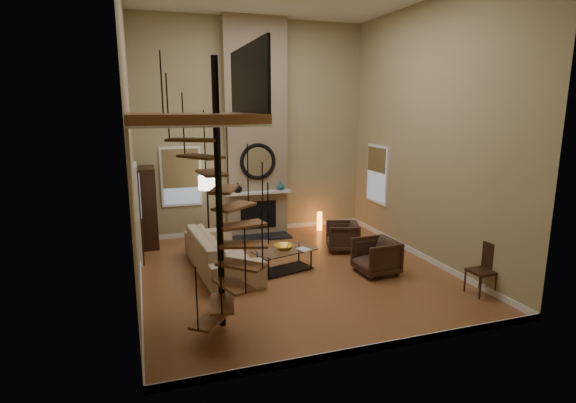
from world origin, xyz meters
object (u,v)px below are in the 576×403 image
object	(u,v)px
floor_lamp	(207,188)
armchair_near	(345,236)
accent_lamp	(320,221)
side_chair	(485,266)
hutch	(148,208)
armchair_far	(379,256)
sofa	(221,252)
coffee_table	(284,258)

from	to	relation	value
floor_lamp	armchair_near	bearing A→B (deg)	-26.42
accent_lamp	side_chair	size ratio (longest dim) A/B	0.55
hutch	armchair_near	world-z (taller)	hutch
armchair_near	armchair_far	size ratio (longest dim) A/B	0.92
hutch	accent_lamp	world-z (taller)	hutch
sofa	armchair_far	bearing A→B (deg)	-115.65
coffee_table	floor_lamp	distance (m)	2.81
sofa	side_chair	xyz separation A→B (m)	(4.30, -2.71, 0.13)
sofa	armchair_near	size ratio (longest dim) A/B	3.67
hutch	sofa	xyz separation A→B (m)	(1.36, -2.17, -0.55)
armchair_far	accent_lamp	xyz separation A→B (m)	(0.09, 3.40, -0.10)
armchair_near	floor_lamp	distance (m)	3.48
sofa	floor_lamp	distance (m)	2.08
armchair_near	floor_lamp	world-z (taller)	floor_lamp
hutch	side_chair	bearing A→B (deg)	-40.80
coffee_table	side_chair	distance (m)	3.80
armchair_near	armchair_far	distance (m)	1.52
coffee_table	accent_lamp	distance (m)	3.28
hutch	sofa	bearing A→B (deg)	-57.97
coffee_table	accent_lamp	world-z (taller)	accent_lamp
side_chair	armchair_near	bearing A→B (deg)	113.19
sofa	accent_lamp	bearing A→B (deg)	-58.88
armchair_near	coffee_table	world-z (taller)	armchair_near
armchair_far	coffee_table	world-z (taller)	armchair_far
sofa	accent_lamp	size ratio (longest dim) A/B	5.26
sofa	armchair_near	distance (m)	3.01
floor_lamp	accent_lamp	distance (m)	3.32
sofa	coffee_table	xyz separation A→B (m)	(1.23, -0.47, -0.11)
floor_lamp	side_chair	world-z (taller)	floor_lamp
armchair_far	armchair_near	bearing A→B (deg)	178.65
armchair_far	side_chair	bearing A→B (deg)	36.98
hutch	floor_lamp	distance (m)	1.51
armchair_far	floor_lamp	xyz separation A→B (m)	(-3.00, 2.99, 1.06)
sofa	coffee_table	size ratio (longest dim) A/B	1.94
floor_lamp	armchair_far	bearing A→B (deg)	-44.89
side_chair	armchair_far	bearing A→B (deg)	129.69
hutch	coffee_table	xyz separation A→B (m)	(2.59, -2.64, -0.67)
armchair_near	side_chair	world-z (taller)	side_chair
coffee_table	accent_lamp	size ratio (longest dim) A/B	2.72
armchair_far	side_chair	world-z (taller)	side_chair
floor_lamp	accent_lamp	size ratio (longest dim) A/B	3.38
coffee_table	side_chair	bearing A→B (deg)	-36.19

